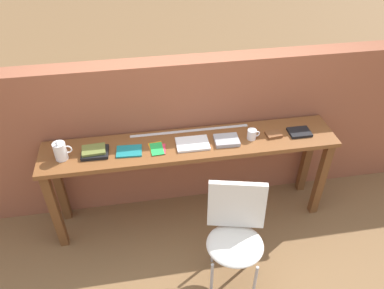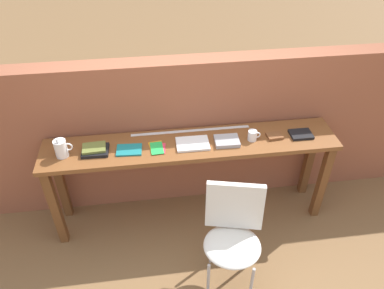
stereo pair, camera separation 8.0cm
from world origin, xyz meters
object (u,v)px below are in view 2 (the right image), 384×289
at_px(book_open_centre, 193,144).
at_px(leather_journal_brown, 274,136).
at_px(book_repair_rightmost, 301,134).
at_px(chair_white_moulded, 233,232).
at_px(pitcher_white, 61,148).
at_px(pamphlet_pile_colourful, 157,148).
at_px(magazine_cycling, 129,150).
at_px(mug, 253,135).
at_px(book_stack_leftmost, 95,150).

distance_m(book_open_centre, leather_journal_brown, 0.71).
height_order(leather_journal_brown, book_repair_rightmost, same).
bearing_deg(chair_white_moulded, leather_journal_brown, 54.19).
distance_m(pitcher_white, pamphlet_pile_colourful, 0.76).
bearing_deg(leather_journal_brown, magazine_cycling, 176.28).
xyz_separation_m(mug, book_repair_rightmost, (0.43, 0.00, -0.03)).
bearing_deg(book_stack_leftmost, book_open_centre, -0.78).
xyz_separation_m(book_stack_leftmost, magazine_cycling, (0.28, -0.02, -0.02)).
height_order(book_stack_leftmost, book_repair_rightmost, book_stack_leftmost).
bearing_deg(pamphlet_pile_colourful, mug, 0.81).
height_order(pitcher_white, book_stack_leftmost, pitcher_white).
relative_size(chair_white_moulded, pitcher_white, 4.85).
distance_m(pamphlet_pile_colourful, leather_journal_brown, 1.01).
distance_m(chair_white_moulded, mug, 0.83).
bearing_deg(pamphlet_pile_colourful, pitcher_white, 179.64).
height_order(pamphlet_pile_colourful, leather_journal_brown, leather_journal_brown).
height_order(book_stack_leftmost, leather_journal_brown, book_stack_leftmost).
height_order(magazine_cycling, book_open_centre, book_open_centre).
bearing_deg(pitcher_white, pamphlet_pile_colourful, -0.36).
height_order(magazine_cycling, leather_journal_brown, leather_journal_brown).
distance_m(leather_journal_brown, book_repair_rightmost, 0.23).
distance_m(pitcher_white, magazine_cycling, 0.53).
bearing_deg(pitcher_white, book_open_centre, 0.38).
height_order(chair_white_moulded, book_repair_rightmost, book_repair_rightmost).
relative_size(leather_journal_brown, book_repair_rightmost, 0.69).
relative_size(magazine_cycling, leather_journal_brown, 1.58).
height_order(pitcher_white, pamphlet_pile_colourful, pitcher_white).
height_order(mug, leather_journal_brown, mug).
distance_m(chair_white_moulded, pitcher_white, 1.50).
relative_size(chair_white_moulded, mug, 8.10).
bearing_deg(mug, book_open_centre, 179.94).
relative_size(book_stack_leftmost, pamphlet_pile_colourful, 1.15).
bearing_deg(pamphlet_pile_colourful, book_open_centre, 2.30).
xyz_separation_m(pitcher_white, book_repair_rightmost, (2.00, 0.01, -0.07)).
xyz_separation_m(book_open_centre, book_repair_rightmost, (0.94, 0.00, 0.00)).
bearing_deg(chair_white_moulded, magazine_cycling, 138.55).
distance_m(magazine_cycling, book_repair_rightmost, 1.47).
bearing_deg(book_repair_rightmost, book_open_centre, -179.59).
bearing_deg(pitcher_white, book_repair_rightmost, 0.32).
height_order(pamphlet_pile_colourful, mug, mug).
bearing_deg(mug, pitcher_white, -179.76).
height_order(magazine_cycling, pamphlet_pile_colourful, magazine_cycling).
distance_m(book_stack_leftmost, book_repair_rightmost, 1.75).
height_order(book_open_centre, mug, mug).
xyz_separation_m(leather_journal_brown, book_repair_rightmost, (0.23, -0.01, -0.00)).
relative_size(pitcher_white, book_repair_rightmost, 0.98).
xyz_separation_m(magazine_cycling, book_repair_rightmost, (1.47, 0.01, 0.00)).
bearing_deg(magazine_cycling, book_open_centre, 4.59).
relative_size(mug, book_repair_rightmost, 0.59).
bearing_deg(pitcher_white, mug, 0.24).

